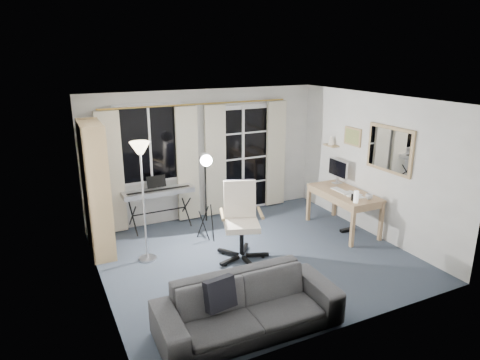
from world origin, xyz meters
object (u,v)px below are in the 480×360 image
(desk, at_px, (344,196))
(mug, at_px, (369,196))
(bookshelf, at_px, (94,193))
(monitor, at_px, (338,169))
(office_chair, at_px, (241,213))
(sofa, at_px, (248,298))
(torchiere_lamp, at_px, (141,166))
(studio_light, at_px, (206,170))
(keyboard_piano, at_px, (158,193))

(desk, height_order, mug, mug)
(bookshelf, bearing_deg, monitor, -5.80)
(mug, bearing_deg, bookshelf, 159.90)
(office_chair, distance_m, sofa, 1.89)
(torchiere_lamp, relative_size, studio_light, 1.19)
(mug, bearing_deg, desk, 101.31)
(studio_light, relative_size, sofa, 0.73)
(bookshelf, relative_size, torchiere_lamp, 1.13)
(office_chair, distance_m, desk, 2.05)
(studio_light, relative_size, monitor, 2.98)
(keyboard_piano, xyz_separation_m, studio_light, (0.57, -0.82, 0.55))
(monitor, bearing_deg, office_chair, -165.44)
(keyboard_piano, bearing_deg, bookshelf, -159.35)
(desk, bearing_deg, sofa, -146.09)
(bookshelf, distance_m, desk, 4.15)
(torchiere_lamp, distance_m, mug, 3.68)
(monitor, bearing_deg, desk, -112.50)
(desk, relative_size, sofa, 0.64)
(torchiere_lamp, distance_m, office_chair, 1.63)
(torchiere_lamp, height_order, office_chair, torchiere_lamp)
(bookshelf, xyz_separation_m, sofa, (1.21, -2.80, -0.57))
(torchiere_lamp, bearing_deg, mug, -14.38)
(bookshelf, xyz_separation_m, mug, (4.11, -1.50, -0.20))
(keyboard_piano, bearing_deg, sofa, -89.23)
(monitor, distance_m, mug, 0.98)
(bookshelf, height_order, desk, bookshelf)
(keyboard_piano, xyz_separation_m, office_chair, (0.85, -1.53, 0.01))
(studio_light, bearing_deg, desk, -5.02)
(keyboard_piano, xyz_separation_m, monitor, (3.09, -0.99, 0.30))
(office_chair, xyz_separation_m, monitor, (2.24, 0.54, 0.29))
(monitor, height_order, mug, monitor)
(studio_light, bearing_deg, torchiere_lamp, -158.01)
(torchiere_lamp, xyz_separation_m, studio_light, (1.07, 0.23, -0.24))
(torchiere_lamp, height_order, keyboard_piano, torchiere_lamp)
(bookshelf, distance_m, keyboard_piano, 1.23)
(office_chair, height_order, monitor, office_chair)
(torchiere_lamp, xyz_separation_m, office_chair, (1.35, -0.48, -0.78))
(bookshelf, height_order, studio_light, bookshelf)
(office_chair, height_order, desk, office_chair)
(torchiere_lamp, height_order, studio_light, torchiere_lamp)
(bookshelf, bearing_deg, desk, -12.36)
(bookshelf, relative_size, keyboard_piano, 1.65)
(torchiere_lamp, distance_m, desk, 3.52)
(keyboard_piano, height_order, mug, keyboard_piano)
(studio_light, bearing_deg, monitor, 6.08)
(keyboard_piano, relative_size, sofa, 0.59)
(office_chair, xyz_separation_m, mug, (2.15, -0.41, 0.08))
(sofa, bearing_deg, mug, 25.66)
(bookshelf, bearing_deg, studio_light, -10.99)
(desk, xyz_separation_m, sofa, (-2.80, -1.80, -0.22))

